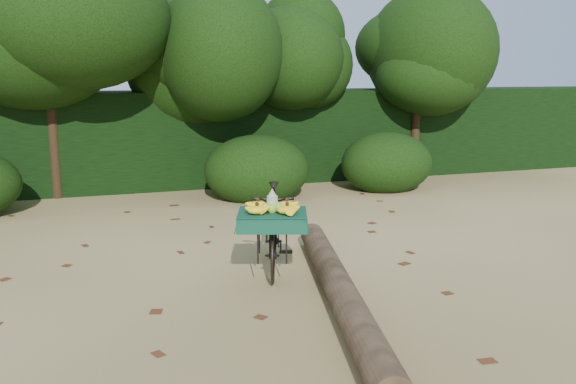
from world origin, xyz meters
name	(u,v)px	position (x,y,z in m)	size (l,w,h in m)	color
ground	(228,290)	(0.00, 0.00, 0.00)	(80.00, 80.00, 0.00)	tan
vendor_bicycle	(273,227)	(0.63, 0.48, 0.49)	(1.05, 1.76, 0.96)	black
fallen_log	(339,288)	(0.93, -0.67, 0.14)	(0.29, 0.29, 3.95)	brown
hedge_backdrop	(155,138)	(0.00, 6.30, 0.90)	(26.00, 1.80, 1.80)	black
tree_row	(120,82)	(-0.65, 5.50, 2.00)	(14.50, 2.00, 4.00)	black
bush_clumps	(199,176)	(0.50, 4.30, 0.45)	(8.80, 1.70, 0.90)	black
leaf_litter	(215,270)	(0.00, 0.65, 0.01)	(7.00, 7.30, 0.01)	#512815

